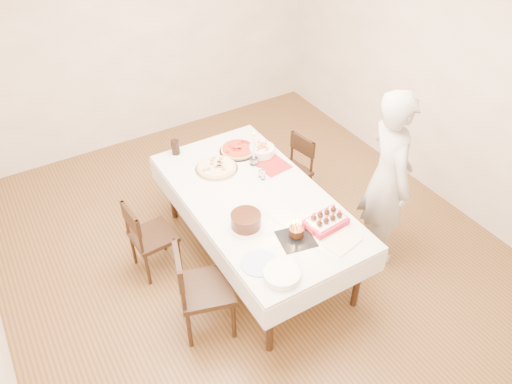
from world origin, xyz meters
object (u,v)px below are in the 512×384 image
taper_candle (254,148)px  layer_cake (246,221)px  person (388,178)px  cola_glass (175,147)px  dining_table (256,228)px  chair_right_savory (290,173)px  chair_left_savory (153,236)px  chair_left_dessert (206,289)px  pizza_pepperoni (238,150)px  pasta_bowl (262,150)px  pizza_white (217,167)px  strawberry_box (326,221)px  birthday_cake (297,228)px

taper_candle → layer_cake: size_ratio=1.16×
person → cola_glass: bearing=62.3°
dining_table → cola_glass: cola_glass is taller
person → layer_cake: person is taller
layer_cake → chair_right_savory: bearing=38.9°
chair_left_savory → chair_left_dessert: 0.85m
chair_left_dessert → pizza_pepperoni: size_ratio=2.42×
chair_left_savory → chair_right_savory: bearing=-178.1°
pasta_bowl → pizza_white: bearing=178.9°
layer_cake → strawberry_box: bearing=-29.5°
pasta_bowl → taper_candle: size_ratio=0.66×
pizza_white → strawberry_box: strawberry_box is taller
chair_left_dessert → person: 1.86m
chair_right_savory → pizza_pepperoni: size_ratio=2.08×
cola_glass → birthday_cake: 1.60m
cola_glass → birthday_cake: (0.36, -1.56, 0.00)m
cola_glass → layer_cake: size_ratio=0.47×
strawberry_box → layer_cake: bearing=150.5°
pizza_pepperoni → taper_candle: size_ratio=1.00×
chair_left_dessert → birthday_cake: size_ratio=6.74×
birthday_cake → dining_table: bearing=92.7°
pizza_white → birthday_cake: 1.14m
chair_left_savory → strawberry_box: strawberry_box is taller
dining_table → birthday_cake: bearing=-87.3°
chair_right_savory → birthday_cake: size_ratio=5.78×
pizza_pepperoni → cola_glass: size_ratio=2.47×
chair_right_savory → person: bearing=-83.3°
cola_glass → layer_cake: (0.06, -1.26, -0.01)m
dining_table → person: (1.06, -0.50, 0.49)m
chair_right_savory → person: 1.18m
chair_right_savory → strawberry_box: (-0.44, -1.14, 0.41)m
pizza_white → chair_right_savory: bearing=-0.7°
pasta_bowl → birthday_cake: size_ratio=1.84×
pasta_bowl → layer_cake: 1.04m
dining_table → pizza_pepperoni: (0.21, 0.70, 0.40)m
person → taper_candle: (-0.82, 0.94, 0.07)m
cola_glass → pasta_bowl: bearing=-32.0°
birthday_cake → pizza_white: bearing=96.8°
chair_left_dessert → birthday_cake: chair_left_dessert is taller
person → pasta_bowl: size_ratio=7.06×
taper_candle → cola_glass: size_ratio=2.48×
cola_glass → birthday_cake: size_ratio=1.12×
pizza_pepperoni → birthday_cake: bearing=-98.3°
chair_left_savory → chair_left_dessert: bearing=94.2°
layer_cake → person: bearing=-9.4°
chair_left_savory → pizza_pepperoni: 1.19m
chair_left_dessert → pizza_pepperoni: chair_left_dessert is taller
person → chair_right_savory: bearing=36.4°
layer_cake → strawberry_box: layer_cake is taller
dining_table → chair_right_savory: (0.74, 0.53, 0.01)m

